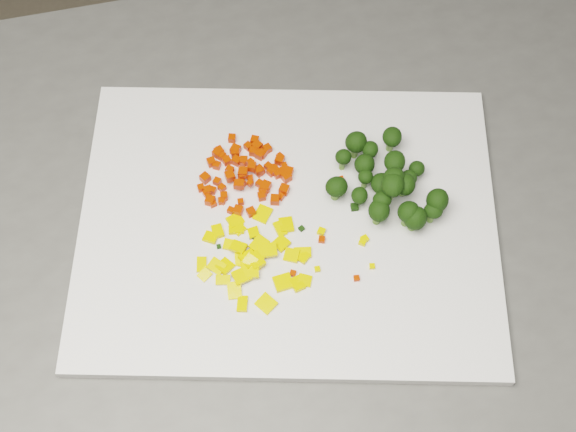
{
  "coord_description": "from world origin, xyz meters",
  "views": [
    {
      "loc": [
        -0.18,
        -0.07,
        1.7
      ],
      "look_at": [
        -0.17,
        0.35,
        0.92
      ],
      "focal_mm": 50.0,
      "sensor_mm": 36.0,
      "label": 1
    }
  ],
  "objects_px": {
    "counter_block": "(300,332)",
    "broccoli_pile": "(387,181)",
    "cutting_board": "(288,223)",
    "carrot_pile": "(243,169)",
    "pepper_pile": "(254,258)"
  },
  "relations": [
    {
      "from": "pepper_pile",
      "to": "carrot_pile",
      "type": "bearing_deg",
      "value": 96.46
    },
    {
      "from": "counter_block",
      "to": "broccoli_pile",
      "type": "distance_m",
      "value": 0.5
    },
    {
      "from": "counter_block",
      "to": "cutting_board",
      "type": "xyz_separation_m",
      "value": [
        -0.02,
        -0.04,
        0.46
      ]
    },
    {
      "from": "counter_block",
      "to": "carrot_pile",
      "type": "distance_m",
      "value": 0.48
    },
    {
      "from": "carrot_pile",
      "to": "broccoli_pile",
      "type": "relative_size",
      "value": 0.83
    },
    {
      "from": "carrot_pile",
      "to": "pepper_pile",
      "type": "xyz_separation_m",
      "value": [
        0.01,
        -0.11,
        -0.01
      ]
    },
    {
      "from": "pepper_pile",
      "to": "broccoli_pile",
      "type": "relative_size",
      "value": 0.97
    },
    {
      "from": "cutting_board",
      "to": "carrot_pile",
      "type": "relative_size",
      "value": 4.5
    },
    {
      "from": "cutting_board",
      "to": "carrot_pile",
      "type": "xyz_separation_m",
      "value": [
        -0.05,
        0.06,
        0.02
      ]
    },
    {
      "from": "carrot_pile",
      "to": "broccoli_pile",
      "type": "xyz_separation_m",
      "value": [
        0.16,
        -0.03,
        0.01
      ]
    },
    {
      "from": "cutting_board",
      "to": "broccoli_pile",
      "type": "distance_m",
      "value": 0.12
    },
    {
      "from": "counter_block",
      "to": "broccoli_pile",
      "type": "bearing_deg",
      "value": -2.1
    },
    {
      "from": "broccoli_pile",
      "to": "pepper_pile",
      "type": "bearing_deg",
      "value": -150.4
    },
    {
      "from": "carrot_pile",
      "to": "pepper_pile",
      "type": "bearing_deg",
      "value": -83.54
    },
    {
      "from": "cutting_board",
      "to": "pepper_pile",
      "type": "height_order",
      "value": "pepper_pile"
    }
  ]
}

